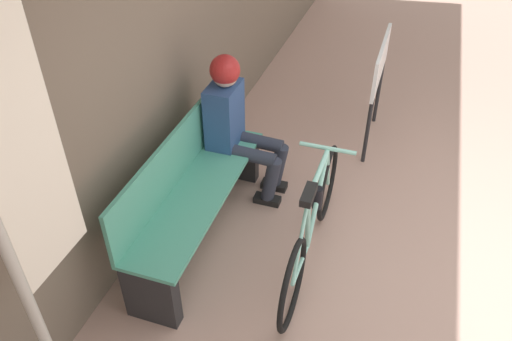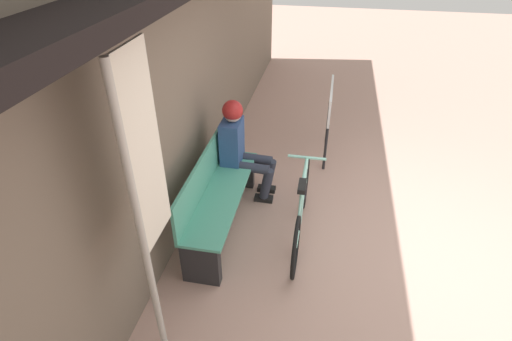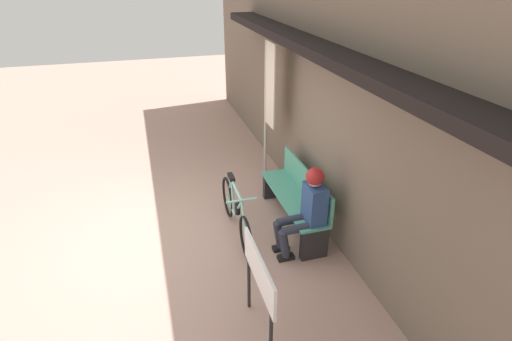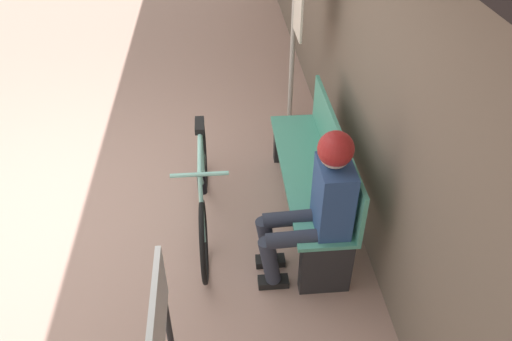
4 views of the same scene
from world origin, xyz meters
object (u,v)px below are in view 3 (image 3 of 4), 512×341
(park_bench_near, at_px, (296,199))
(bicycle, at_px, (236,214))
(signboard, at_px, (259,277))
(banner_pole, at_px, (269,96))
(person_seated, at_px, (307,206))

(park_bench_near, xyz_separation_m, bicycle, (0.03, -0.89, -0.06))
(bicycle, relative_size, signboard, 1.64)
(bicycle, xyz_separation_m, signboard, (1.71, -0.19, 0.41))
(bicycle, distance_m, banner_pole, 2.05)
(signboard, bearing_deg, park_bench_near, 148.25)
(person_seated, relative_size, banner_pole, 0.52)
(park_bench_near, height_order, person_seated, person_seated)
(bicycle, relative_size, person_seated, 1.37)
(bicycle, bearing_deg, signboard, -6.24)
(bicycle, relative_size, banner_pole, 0.70)
(park_bench_near, distance_m, person_seated, 0.70)
(park_bench_near, relative_size, signboard, 1.66)
(park_bench_near, distance_m, banner_pole, 1.77)
(person_seated, bearing_deg, banner_pole, 176.18)
(person_seated, relative_size, signboard, 1.20)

